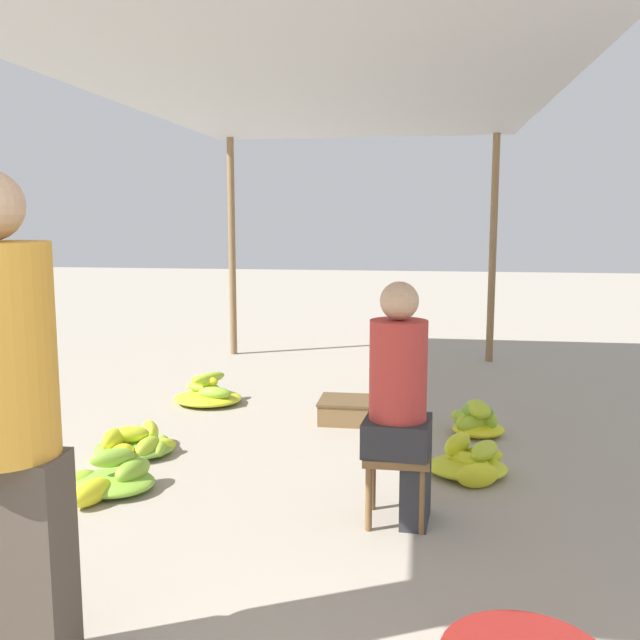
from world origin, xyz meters
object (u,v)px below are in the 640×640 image
at_px(stool, 397,465).
at_px(banana_pile_left_1, 208,394).
at_px(vendor_foreground, 2,427).
at_px(vendor_seated, 401,400).
at_px(banana_pile_right_0, 471,462).
at_px(crate_near, 346,410).
at_px(banana_pile_left_2, 137,445).
at_px(banana_pile_right_1, 476,420).
at_px(banana_pile_left_0, 109,480).

height_order(stool, banana_pile_left_1, stool).
bearing_deg(vendor_foreground, vendor_seated, 49.86).
distance_m(vendor_foreground, vendor_seated, 2.00).
xyz_separation_m(stool, banana_pile_right_0, (0.44, 0.76, -0.23)).
relative_size(stool, crate_near, 0.93).
height_order(vendor_foreground, banana_pile_left_2, vendor_foreground).
bearing_deg(banana_pile_left_2, crate_near, 38.25).
height_order(stool, banana_pile_left_2, stool).
distance_m(vendor_foreground, banana_pile_left_1, 3.82).
bearing_deg(vendor_seated, vendor_foreground, -130.14).
xyz_separation_m(stool, banana_pile_right_1, (0.52, 1.60, -0.20)).
bearing_deg(stool, vendor_seated, 4.72).
relative_size(banana_pile_left_1, banana_pile_right_1, 1.39).
xyz_separation_m(vendor_foreground, banana_pile_left_1, (-0.46, 3.70, -0.83)).
height_order(vendor_foreground, banana_pile_left_1, vendor_foreground).
bearing_deg(stool, banana_pile_right_0, 59.83).
height_order(banana_pile_left_2, crate_near, banana_pile_left_2).
relative_size(stool, banana_pile_right_0, 0.66).
relative_size(banana_pile_right_1, crate_near, 1.04).
distance_m(banana_pile_left_2, banana_pile_right_0, 2.22).
relative_size(banana_pile_left_1, banana_pile_left_2, 0.86).
distance_m(banana_pile_left_0, banana_pile_left_1, 2.03).
distance_m(stool, banana_pile_left_0, 1.71).
height_order(banana_pile_right_0, banana_pile_right_1, banana_pile_right_1).
relative_size(stool, banana_pile_right_1, 0.90).
xyz_separation_m(banana_pile_left_2, banana_pile_right_1, (2.30, 0.81, 0.04)).
distance_m(vendor_foreground, crate_near, 3.53).
height_order(stool, banana_pile_left_0, stool).
distance_m(vendor_seated, banana_pile_right_1, 1.77).
bearing_deg(banana_pile_right_0, banana_pile_left_2, 178.96).
bearing_deg(banana_pile_right_1, banana_pile_left_1, 165.34).
bearing_deg(banana_pile_left_1, vendor_foreground, -82.95).
xyz_separation_m(stool, banana_pile_left_2, (-1.78, 0.80, -0.23)).
bearing_deg(vendor_foreground, banana_pile_left_2, 102.73).
relative_size(banana_pile_right_0, crate_near, 1.42).
xyz_separation_m(banana_pile_left_2, banana_pile_right_0, (2.22, -0.04, 0.01)).
bearing_deg(banana_pile_left_2, banana_pile_left_1, 87.38).
relative_size(banana_pile_left_0, crate_near, 1.43).
distance_m(banana_pile_left_2, banana_pile_right_1, 2.44).
bearing_deg(banana_pile_right_1, banana_pile_left_0, -146.73).
bearing_deg(banana_pile_left_1, stool, -51.91).
distance_m(vendor_seated, banana_pile_left_0, 1.81).
bearing_deg(banana_pile_left_0, banana_pile_right_1, 33.27).
bearing_deg(banana_pile_left_2, banana_pile_right_0, -1.04).
distance_m(banana_pile_left_1, banana_pile_right_0, 2.59).
relative_size(banana_pile_left_2, banana_pile_right_0, 1.18).
distance_m(banana_pile_left_0, crate_near, 2.07).
height_order(vendor_foreground, banana_pile_right_1, vendor_foreground).
bearing_deg(banana_pile_right_1, banana_pile_left_2, -160.68).
bearing_deg(banana_pile_right_0, stool, -120.17).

